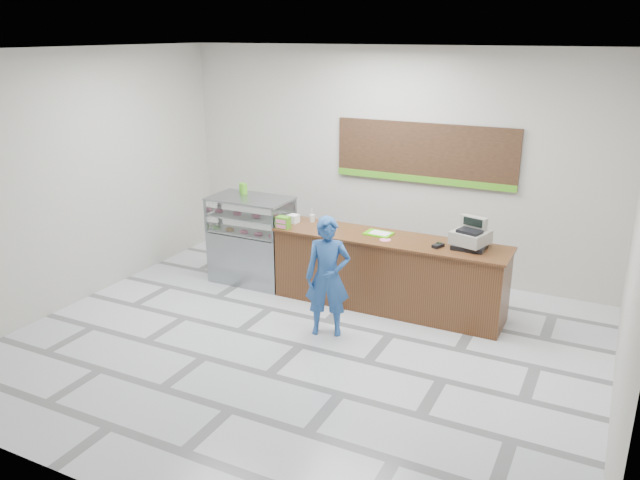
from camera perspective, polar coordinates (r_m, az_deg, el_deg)
The scene contains 16 objects.
floor at distance 7.81m, azimuth -1.81°, elevation -9.64°, with size 7.00×7.00×0.00m, color silver.
back_wall at distance 9.82m, azimuth 6.45°, elevation 7.06°, with size 7.00×7.00×0.00m, color #BBB6AC.
ceiling at distance 6.88m, azimuth -2.11°, elevation 16.98°, with size 7.00×7.00×0.00m, color silver.
sales_counter at distance 8.68m, azimuth 6.23°, elevation -3.00°, with size 3.26×0.76×1.03m.
display_case at distance 9.56m, azimuth -6.29°, elevation 0.07°, with size 1.22×0.72×1.33m.
menu_board at distance 9.58m, azimuth 9.52°, elevation 7.75°, with size 2.80×0.06×0.90m.
cash_register at distance 8.25m, azimuth 13.62°, elevation 0.29°, with size 0.51×0.53×0.39m.
card_terminal at distance 8.21m, azimuth 10.74°, elevation -0.51°, with size 0.09×0.17×0.04m, color black.
serving_tray at distance 8.63m, azimuth 5.39°, elevation 0.60°, with size 0.39×0.29×0.02m.
napkin_box at distance 9.10m, azimuth -2.45°, elevation 1.96°, with size 0.14×0.14×0.12m, color white.
straw_cup at distance 9.14m, azimuth -0.71°, elevation 2.00°, with size 0.07×0.07×0.11m, color silver.
promo_box at distance 8.85m, azimuth -3.39°, elevation 1.62°, with size 0.19×0.13×0.17m, color #4D9F1C.
donut_decal at distance 8.40m, azimuth 5.99°, elevation 0.02°, with size 0.16×0.16×0.00m, color pink.
green_cup_left at distance 9.74m, azimuth -7.14°, elevation 4.82°, with size 0.09×0.09×0.14m, color #4D9F1C.
green_cup_right at distance 9.60m, azimuth -6.95°, elevation 4.69°, with size 0.10×0.10×0.16m, color #4D9F1C.
customer at distance 7.80m, azimuth 0.71°, elevation -3.38°, with size 0.56×0.37×1.55m, color #244E92.
Camera 1 is at (3.28, -6.05, 3.69)m, focal length 35.00 mm.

